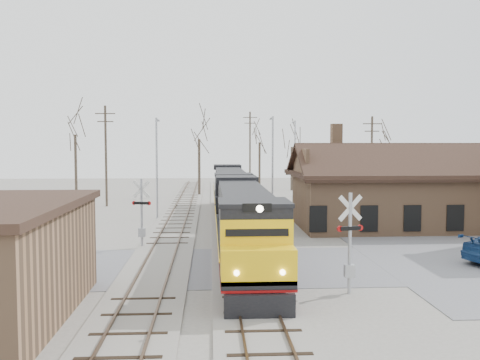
{
  "coord_description": "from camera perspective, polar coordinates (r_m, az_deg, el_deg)",
  "views": [
    {
      "loc": [
        -1.77,
        -27.47,
        6.44
      ],
      "look_at": [
        0.27,
        9.0,
        3.89
      ],
      "focal_mm": 40.0,
      "sensor_mm": 36.0,
      "label": 1
    }
  ],
  "objects": [
    {
      "name": "ground",
      "position": [
        28.27,
        0.47,
        -9.17
      ],
      "size": [
        140.0,
        140.0,
        0.0
      ],
      "primitive_type": "plane",
      "color": "gray",
      "rests_on": "ground"
    },
    {
      "name": "road",
      "position": [
        28.26,
        0.47,
        -9.14
      ],
      "size": [
        60.0,
        9.0,
        0.03
      ],
      "primitive_type": "cube",
      "color": "slate",
      "rests_on": "ground"
    },
    {
      "name": "track_main",
      "position": [
        42.98,
        -0.81,
        -4.53
      ],
      "size": [
        3.4,
        90.0,
        0.24
      ],
      "color": "gray",
      "rests_on": "ground"
    },
    {
      "name": "track_siding",
      "position": [
        43.03,
        -6.83,
        -4.55
      ],
      "size": [
        3.4,
        90.0,
        0.24
      ],
      "color": "gray",
      "rests_on": "ground"
    },
    {
      "name": "depot",
      "position": [
        41.99,
        15.94,
        -1.67
      ],
      "size": [
        15.2,
        9.31,
        7.9
      ],
      "color": "#8D6749",
      "rests_on": "ground"
    },
    {
      "name": "locomotive_lead",
      "position": [
        28.01,
        0.46,
        -4.74
      ],
      "size": [
        2.8,
        18.77,
        4.16
      ],
      "color": "black",
      "rests_on": "ground"
    },
    {
      "name": "locomotive_trailing",
      "position": [
        46.9,
        -1.03,
        -1.21
      ],
      "size": [
        2.8,
        18.77,
        3.94
      ],
      "color": "black",
      "rests_on": "ground"
    },
    {
      "name": "crossbuck_near",
      "position": [
        23.4,
        11.63,
        -7.0
      ],
      "size": [
        1.21,
        0.4,
        4.32
      ],
      "rotation": [
        0.0,
        0.0,
        0.26
      ],
      "color": "#A5A8AD",
      "rests_on": "ground"
    },
    {
      "name": "crossbuck_far",
      "position": [
        33.28,
        -10.45,
        -3.77
      ],
      "size": [
        1.2,
        0.36,
        4.25
      ],
      "rotation": [
        0.0,
        0.0,
        2.92
      ],
      "color": "#A5A8AD",
      "rests_on": "ground"
    },
    {
      "name": "streetlight_a",
      "position": [
        45.82,
        -8.86,
        1.91
      ],
      "size": [
        0.25,
        2.04,
        8.55
      ],
      "color": "#A5A8AD",
      "rests_on": "ground"
    },
    {
      "name": "streetlight_b",
      "position": [
        50.19,
        3.48,
        2.33
      ],
      "size": [
        0.25,
        2.04,
        8.9
      ],
      "color": "#A5A8AD",
      "rests_on": "ground"
    },
    {
      "name": "streetlight_c",
      "position": [
        64.26,
        5.86,
        2.76
      ],
      "size": [
        0.25,
        2.04,
        9.08
      ],
      "color": "#A5A8AD",
      "rests_on": "ground"
    },
    {
      "name": "utility_pole_a",
      "position": [
        55.62,
        -14.11,
        2.71
      ],
      "size": [
        2.0,
        0.24,
        10.16
      ],
      "color": "#382D23",
      "rests_on": "ground"
    },
    {
      "name": "utility_pole_b",
      "position": [
        75.43,
        1.07,
        3.38
      ],
      "size": [
        2.0,
        0.24,
        10.78
      ],
      "color": "#382D23",
      "rests_on": "ground"
    },
    {
      "name": "utility_pole_c",
      "position": [
        59.65,
        13.85,
        2.37
      ],
      "size": [
        2.0,
        0.24,
        9.28
      ],
      "color": "#382D23",
      "rests_on": "ground"
    },
    {
      "name": "tree_a",
      "position": [
        64.18,
        -17.2,
        5.73
      ],
      "size": [
        4.92,
        4.92,
        12.05
      ],
      "color": "#382D23",
      "rests_on": "ground"
    },
    {
      "name": "tree_b",
      "position": [
        65.53,
        -4.39,
        5.37
      ],
      "size": [
        4.6,
        4.6,
        11.26
      ],
      "color": "#382D23",
      "rests_on": "ground"
    },
    {
      "name": "tree_c",
      "position": [
        77.52,
        2.1,
        4.82
      ],
      "size": [
        4.33,
        4.33,
        10.62
      ],
      "color": "#382D23",
      "rests_on": "ground"
    },
    {
      "name": "tree_d",
      "position": [
        72.43,
        5.56,
        4.3
      ],
      "size": [
        3.92,
        3.92,
        9.61
      ],
      "color": "#382D23",
      "rests_on": "ground"
    },
    {
      "name": "tree_e",
      "position": [
        69.86,
        15.42,
        4.06
      ],
      "size": [
        3.84,
        3.84,
        9.41
      ],
      "color": "#382D23",
      "rests_on": "ground"
    }
  ]
}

